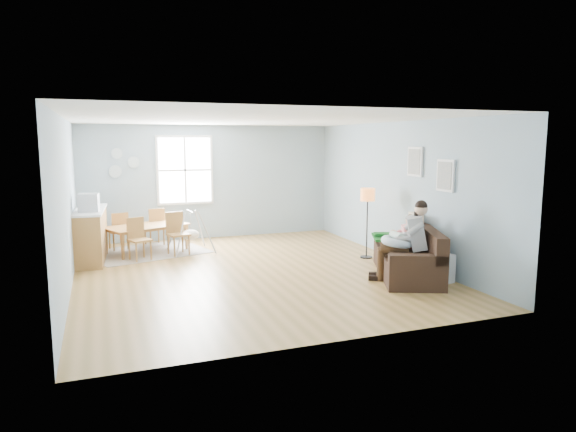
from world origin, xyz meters
name	(u,v)px	position (x,y,z in m)	size (l,w,h in m)	color
room	(250,135)	(0.00, 0.00, 2.42)	(8.40, 9.40, 3.90)	olive
window	(185,170)	(-0.60, 3.46, 1.65)	(1.32, 0.08, 1.62)	white
pictures	(429,168)	(2.97, -1.05, 1.85)	(0.05, 1.34, 0.74)	white
wall_plates	(122,163)	(-2.00, 3.47, 1.83)	(0.67, 0.02, 0.66)	#AAC6CC
sofa	(410,259)	(2.51, -1.24, 0.30)	(1.66, 2.30, 0.85)	black
green_throw	(399,237)	(2.71, -0.57, 0.54)	(0.96, 0.77, 0.04)	#15601E
beige_pillow	(416,227)	(2.88, -0.82, 0.77)	(0.14, 0.50, 0.50)	beige
father	(406,238)	(2.27, -1.47, 0.73)	(1.00, 0.80, 1.36)	#949496
nursing_pillow	(397,242)	(2.12, -1.40, 0.66)	(0.53, 0.53, 0.14)	silver
infant	(396,235)	(2.13, -1.37, 0.76)	(0.18, 0.40, 0.15)	silver
toddler	(405,233)	(2.51, -1.03, 0.72)	(0.56, 0.40, 0.82)	white
floor_lamp	(368,201)	(2.47, 0.24, 1.16)	(0.28, 0.28, 1.40)	black
storage_cube	(437,268)	(2.69, -1.76, 0.24)	(0.49, 0.45, 0.47)	white
rug	(148,252)	(-1.60, 2.31, 0.01)	(2.26, 1.72, 0.01)	gray
dining_table	(148,239)	(-1.60, 2.31, 0.29)	(1.63, 0.91, 0.57)	brown
chair_sw	(138,236)	(-1.84, 1.66, 0.47)	(0.49, 0.49, 0.84)	olive
chair_se	(177,231)	(-1.05, 1.89, 0.49)	(0.49, 0.49, 0.88)	olive
chair_nw	(119,229)	(-2.15, 2.73, 0.45)	(0.45, 0.45, 0.82)	olive
chair_ne	(155,225)	(-1.37, 2.96, 0.47)	(0.47, 0.47, 0.85)	olive
counter	(91,234)	(-2.70, 1.94, 0.51)	(0.66, 1.85, 1.01)	brown
monitor	(88,202)	(-2.71, 1.59, 1.18)	(0.39, 0.38, 0.34)	#BBBBC1
baby_swing	(191,234)	(-0.75, 1.97, 0.39)	(0.93, 0.94, 0.88)	#BBBBC1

